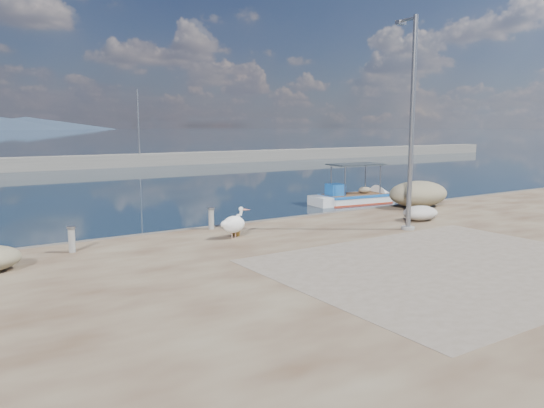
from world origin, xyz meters
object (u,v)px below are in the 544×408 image
(pelican, at_px, (234,224))
(lamp_post, at_px, (411,131))
(boat_right, at_px, (354,200))
(bollard_near, at_px, (211,217))

(pelican, bearing_deg, lamp_post, -18.28)
(boat_right, distance_m, lamp_post, 10.15)
(pelican, relative_size, lamp_post, 0.14)
(lamp_post, bearing_deg, boat_right, 58.73)
(pelican, xyz_separation_m, bollard_near, (0.08, 1.73, -0.06))
(pelican, height_order, bollard_near, pelican)
(pelican, distance_m, bollard_near, 1.73)
(lamp_post, distance_m, bollard_near, 7.26)
(boat_right, relative_size, pelican, 5.13)
(boat_right, height_order, bollard_near, boat_right)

